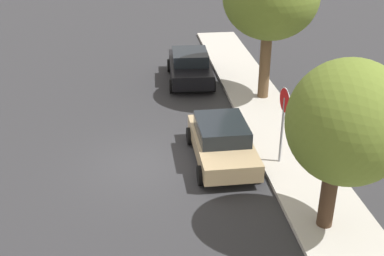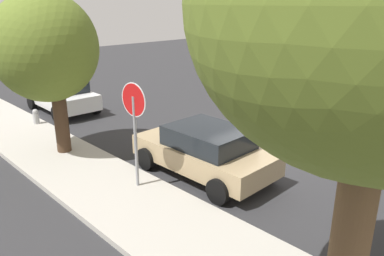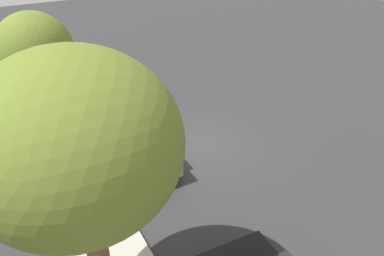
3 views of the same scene
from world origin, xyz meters
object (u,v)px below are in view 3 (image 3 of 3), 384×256
parked_car_white (78,68)px  street_tree_near_corner (76,146)px  street_tree_mid_block (35,53)px  fire_hydrant (51,89)px  parked_car_tan (135,145)px  stop_sign (74,122)px

parked_car_white → street_tree_near_corner: bearing=168.0°
street_tree_mid_block → fire_hydrant: street_tree_mid_block is taller
fire_hydrant → street_tree_near_corner: bearing=174.5°
street_tree_near_corner → fire_hydrant: bearing=-5.5°
parked_car_tan → street_tree_mid_block: 5.44m
parked_car_white → street_tree_near_corner: (-13.72, 2.92, 3.78)m
stop_sign → parked_car_tan: size_ratio=0.69×
parked_car_tan → fire_hydrant: parked_car_tan is taller
stop_sign → street_tree_near_corner: street_tree_near_corner is taller
stop_sign → parked_car_white: stop_sign is taller
fire_hydrant → street_tree_mid_block: bearing=168.4°
street_tree_near_corner → street_tree_mid_block: 9.39m
stop_sign → street_tree_near_corner: (-5.61, 0.92, 2.56)m
parked_car_tan → street_tree_mid_block: bearing=28.2°
parked_car_white → street_tree_near_corner: 14.53m
fire_hydrant → parked_car_tan: bearing=-167.6°
street_tree_near_corner → parked_car_white: bearing=-12.0°
parked_car_tan → parked_car_white: parked_car_white is taller
parked_car_tan → fire_hydrant: bearing=12.4°
stop_sign → parked_car_tan: stop_sign is taller
stop_sign → fire_hydrant: 7.03m
street_tree_mid_block → street_tree_near_corner: bearing=176.7°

